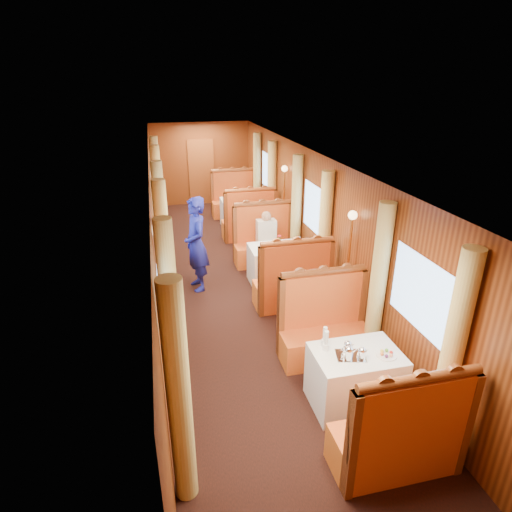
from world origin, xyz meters
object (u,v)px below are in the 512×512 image
object	(u,v)px
table_far	(241,213)
steward	(196,244)
passenger	(267,233)
teapot_right	(362,355)
banquette_far_aft	(234,201)
rose_vase_far	(241,193)
table_mid	(277,265)
teapot_left	(348,355)
banquette_mid_fwd	(293,285)
rose_vase_mid	(279,239)
table_near	(355,378)
fruit_plate	(386,354)
tea_tray	(351,356)
teapot_back	(348,349)
banquette_mid_aft	(264,244)
banquette_far_fwd	(249,223)
banquette_near_fwd	(399,438)
banquette_near_aft	(324,331)

from	to	relation	value
table_far	steward	xyz separation A→B (m)	(-1.53, -3.40, 0.53)
passenger	teapot_right	bearing A→B (deg)	-90.15
banquette_far_aft	rose_vase_far	world-z (taller)	banquette_far_aft
table_mid	steward	bearing A→B (deg)	176.13
steward	teapot_left	bearing A→B (deg)	9.63
banquette_mid_fwd	rose_vase_mid	bearing A→B (deg)	87.97
table_near	fruit_plate	world-z (taller)	fruit_plate
tea_tray	teapot_back	world-z (taller)	teapot_back
banquette_mid_aft	fruit_plate	world-z (taller)	banquette_mid_aft
rose_vase_mid	rose_vase_far	xyz separation A→B (m)	(-0.04, 3.52, 0.00)
banquette_far_fwd	rose_vase_far	bearing A→B (deg)	90.43
banquette_far_fwd	banquette_far_aft	distance (m)	2.03
banquette_mid_aft	table_near	bearing A→B (deg)	-90.00
banquette_mid_fwd	teapot_right	world-z (taller)	banquette_mid_fwd
banquette_mid_aft	steward	world-z (taller)	steward
banquette_far_aft	tea_tray	size ratio (longest dim) A/B	3.94
table_mid	banquette_far_fwd	xyz separation A→B (m)	(0.00, 2.49, 0.05)
banquette_near_fwd	banquette_mid_aft	bearing A→B (deg)	90.00
passenger	banquette_near_fwd	bearing A→B (deg)	-90.00
teapot_left	banquette_near_fwd	bearing A→B (deg)	-89.87
rose_vase_far	passenger	bearing A→B (deg)	-89.84
teapot_back	banquette_mid_fwd	bearing A→B (deg)	74.30
banquette_mid_fwd	table_far	size ratio (longest dim) A/B	1.28
table_near	steward	size ratio (longest dim) A/B	0.58
banquette_near_aft	passenger	xyz separation A→B (m)	(-0.00, 3.29, 0.32)
banquette_mid_fwd	table_mid	bearing A→B (deg)	90.00
teapot_right	steward	size ratio (longest dim) A/B	0.09
rose_vase_mid	table_far	bearing A→B (deg)	90.56
banquette_near_fwd	teapot_left	size ratio (longest dim) A/B	7.53
banquette_far_aft	teapot_back	size ratio (longest dim) A/B	8.53
table_mid	banquette_mid_aft	size ratio (longest dim) A/B	0.78
teapot_left	steward	distance (m)	3.95
table_near	passenger	size ratio (longest dim) A/B	1.38
banquette_far_aft	tea_tray	xyz separation A→B (m)	(-0.11, -8.06, 0.33)
teapot_back	teapot_left	bearing A→B (deg)	-123.66
teapot_right	fruit_plate	size ratio (longest dim) A/B	0.65
banquette_near_aft	teapot_back	distance (m)	1.07
banquette_near_aft	banquette_far_aft	xyz separation A→B (m)	(0.00, 7.00, 0.00)
banquette_far_fwd	banquette_near_fwd	bearing A→B (deg)	-90.00
banquette_far_aft	steward	world-z (taller)	steward
table_far	fruit_plate	world-z (taller)	fruit_plate
table_mid	table_far	size ratio (longest dim) A/B	1.00
table_near	passenger	world-z (taller)	passenger
table_far	fruit_plate	size ratio (longest dim) A/B	4.40
table_mid	banquette_mid_aft	distance (m)	1.02
banquette_near_fwd	steward	xyz separation A→B (m)	(-1.53, 4.62, 0.48)
banquette_mid_aft	fruit_plate	size ratio (longest dim) A/B	5.62
rose_vase_mid	passenger	distance (m)	0.85
teapot_left	teapot_right	size ratio (longest dim) A/B	1.15
rose_vase_far	steward	bearing A→B (deg)	-114.32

